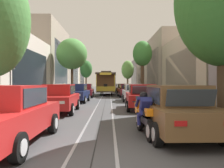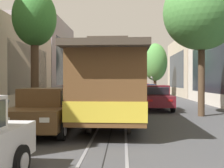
# 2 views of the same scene
# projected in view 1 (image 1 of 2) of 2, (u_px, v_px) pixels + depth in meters

# --- Properties ---
(ground_plane) EXTENTS (160.00, 160.00, 0.00)m
(ground_plane) POSITION_uv_depth(u_px,v_px,m) (107.00, 95.00, 29.33)
(ground_plane) COLOR #424244
(trolley_track_rails) EXTENTS (1.14, 71.77, 0.01)m
(trolley_track_rails) POSITION_uv_depth(u_px,v_px,m) (107.00, 94.00, 33.71)
(trolley_track_rails) COLOR gray
(trolley_track_rails) RESTS_ON ground
(building_facade_left) EXTENTS (5.76, 63.47, 10.50)m
(building_facade_left) POSITION_uv_depth(u_px,v_px,m) (47.00, 67.00, 34.58)
(building_facade_left) COLOR #BCAD93
(building_facade_left) RESTS_ON ground
(building_facade_right) EXTENTS (5.99, 63.47, 9.37)m
(building_facade_right) POSITION_uv_depth(u_px,v_px,m) (173.00, 67.00, 31.26)
(building_facade_right) COLOR gray
(building_facade_right) RESTS_ON ground
(parked_car_red_near_left) EXTENTS (2.01, 4.37, 1.58)m
(parked_car_red_near_left) POSITION_uv_depth(u_px,v_px,m) (7.00, 115.00, 5.79)
(parked_car_red_near_left) COLOR red
(parked_car_red_near_left) RESTS_ON ground
(parked_car_red_second_left) EXTENTS (2.09, 4.40, 1.58)m
(parked_car_red_second_left) POSITION_uv_depth(u_px,v_px,m) (59.00, 98.00, 12.19)
(parked_car_red_second_left) COLOR red
(parked_car_red_second_left) RESTS_ON ground
(parked_car_navy_mid_left) EXTENTS (2.09, 4.40, 1.58)m
(parked_car_navy_mid_left) POSITION_uv_depth(u_px,v_px,m) (77.00, 93.00, 18.62)
(parked_car_navy_mid_left) COLOR #19234C
(parked_car_navy_mid_left) RESTS_ON ground
(parked_car_maroon_fourth_left) EXTENTS (2.06, 4.39, 1.58)m
(parked_car_maroon_fourth_left) POSITION_uv_depth(u_px,v_px,m) (85.00, 90.00, 25.17)
(parked_car_maroon_fourth_left) COLOR maroon
(parked_car_maroon_fourth_left) RESTS_ON ground
(parked_car_brown_near_right) EXTENTS (2.04, 4.38, 1.58)m
(parked_car_brown_near_right) POSITION_uv_depth(u_px,v_px,m) (175.00, 110.00, 6.89)
(parked_car_brown_near_right) COLOR brown
(parked_car_brown_near_right) RESTS_ON ground
(parked_car_red_second_right) EXTENTS (2.14, 4.42, 1.58)m
(parked_car_red_second_right) POSITION_uv_depth(u_px,v_px,m) (141.00, 97.00, 13.59)
(parked_car_red_second_right) COLOR red
(parked_car_red_second_right) RESTS_ON ground
(parked_car_white_mid_right) EXTENTS (2.05, 4.38, 1.58)m
(parked_car_white_mid_right) POSITION_uv_depth(u_px,v_px,m) (133.00, 92.00, 20.00)
(parked_car_white_mid_right) COLOR silver
(parked_car_white_mid_right) RESTS_ON ground
(parked_car_maroon_fourth_right) EXTENTS (2.14, 4.42, 1.58)m
(parked_car_maroon_fourth_right) POSITION_uv_depth(u_px,v_px,m) (126.00, 90.00, 25.95)
(parked_car_maroon_fourth_right) COLOR maroon
(parked_car_maroon_fourth_right) RESTS_ON ground
(parked_car_brown_fifth_right) EXTENTS (2.08, 4.39, 1.58)m
(parked_car_brown_fifth_right) POSITION_uv_depth(u_px,v_px,m) (122.00, 89.00, 33.04)
(parked_car_brown_fifth_right) COLOR brown
(parked_car_brown_fifth_right) RESTS_ON ground
(parked_car_white_sixth_right) EXTENTS (2.12, 4.41, 1.58)m
(parked_car_white_sixth_right) POSITION_uv_depth(u_px,v_px,m) (121.00, 88.00, 38.98)
(parked_car_white_sixth_right) COLOR silver
(parked_car_white_sixth_right) RESTS_ON ground
(parked_car_brown_far_right) EXTENTS (2.13, 4.42, 1.58)m
(parked_car_brown_far_right) POSITION_uv_depth(u_px,v_px,m) (119.00, 87.00, 45.78)
(parked_car_brown_far_right) COLOR brown
(parked_car_brown_far_right) RESTS_ON ground
(street_tree_kerb_left_second) EXTENTS (3.99, 4.28, 7.48)m
(street_tree_kerb_left_second) POSITION_uv_depth(u_px,v_px,m) (72.00, 54.00, 28.17)
(street_tree_kerb_left_second) COLOR #4C3826
(street_tree_kerb_left_second) RESTS_ON ground
(street_tree_kerb_left_mid) EXTENTS (2.53, 2.64, 6.40)m
(street_tree_kerb_left_mid) POSITION_uv_depth(u_px,v_px,m) (86.00, 69.00, 44.79)
(street_tree_kerb_left_mid) COLOR brown
(street_tree_kerb_left_mid) RESTS_ON ground
(street_tree_kerb_right_near) EXTENTS (3.49, 2.83, 6.83)m
(street_tree_kerb_right_near) POSITION_uv_depth(u_px,v_px,m) (224.00, 3.00, 7.58)
(street_tree_kerb_right_near) COLOR #4C3826
(street_tree_kerb_right_near) RESTS_ON ground
(street_tree_kerb_right_second) EXTENTS (2.44, 2.68, 7.05)m
(street_tree_kerb_right_second) POSITION_uv_depth(u_px,v_px,m) (142.00, 55.00, 27.49)
(street_tree_kerb_right_second) COLOR #4C3826
(street_tree_kerb_right_second) RESTS_ON ground
(street_tree_kerb_right_mid) EXTENTS (2.53, 2.36, 6.30)m
(street_tree_kerb_right_mid) POSITION_uv_depth(u_px,v_px,m) (128.00, 70.00, 44.23)
(street_tree_kerb_right_mid) COLOR brown
(street_tree_kerb_right_mid) RESTS_ON ground
(cable_car_trolley) EXTENTS (2.76, 9.17, 3.28)m
(cable_car_trolley) POSITION_uv_depth(u_px,v_px,m) (107.00, 83.00, 31.17)
(cable_car_trolley) COLOR brown
(cable_car_trolley) RESTS_ON ground
(motorcycle_with_rider) EXTENTS (0.58, 1.99, 1.37)m
(motorcycle_with_rider) POSITION_uv_depth(u_px,v_px,m) (144.00, 115.00, 6.71)
(motorcycle_with_rider) COLOR black
(motorcycle_with_rider) RESTS_ON ground
(pedestrian_on_left_pavement) EXTENTS (0.55, 0.42, 1.62)m
(pedestrian_on_left_pavement) POSITION_uv_depth(u_px,v_px,m) (64.00, 88.00, 30.81)
(pedestrian_on_left_pavement) COLOR #282D38
(pedestrian_on_left_pavement) RESTS_ON ground
(fire_hydrant) EXTENTS (0.40, 0.22, 0.84)m
(fire_hydrant) POSITION_uv_depth(u_px,v_px,m) (180.00, 107.00, 11.19)
(fire_hydrant) COLOR #B2B2B7
(fire_hydrant) RESTS_ON ground
(street_sign_post) EXTENTS (0.36, 0.10, 2.79)m
(street_sign_post) POSITION_uv_depth(u_px,v_px,m) (10.00, 81.00, 9.39)
(street_sign_post) COLOR slate
(street_sign_post) RESTS_ON ground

